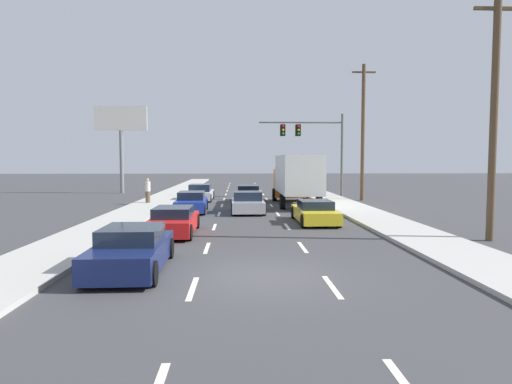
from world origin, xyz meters
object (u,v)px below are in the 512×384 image
Objects in this scene: car_red at (174,221)px; car_blue at (192,203)px; car_silver at (247,203)px; car_yellow at (315,212)px; roadside_billboard at (121,130)px; pedestrian_near_corner at (148,191)px; car_white at (201,193)px; car_black at (248,194)px; utility_pole_near at (494,115)px; box_truck at (296,176)px; car_navy at (132,251)px; utility_pole_mid at (363,131)px; traffic_signal_mast at (308,137)px.

car_blue is at bearing 90.69° from car_red.
car_yellow is at bearing -54.16° from car_silver.
roadside_billboard reaches higher than car_yellow.
roadside_billboard is 13.12m from pedestrian_near_corner.
car_white is 3.89m from car_black.
car_silver is 13.98m from utility_pole_near.
car_white is 8.18m from box_truck.
car_black is 2.62× the size of pedestrian_near_corner.
car_silver is at bearing -6.27° from car_blue.
roadside_billboard reaches higher than car_navy.
pedestrian_near_corner is at bearing 137.19° from utility_pole_near.
car_black is at bearing 105.03° from car_yellow.
box_truck is (6.89, -4.17, 1.43)m from car_white.
car_yellow is at bearing 138.43° from utility_pole_near.
car_navy is 11.59m from car_yellow.
car_black is at bearing -174.55° from utility_pole_mid.
box_truck is 0.96× the size of utility_pole_near.
traffic_signal_mast is at bearing 100.37° from utility_pole_near.
car_white is 1.06× the size of car_silver.
car_yellow is (6.59, -4.86, -0.05)m from car_blue.
box_truck is (3.23, -2.84, 1.44)m from car_black.
car_white reaches higher than car_silver.
car_black is at bearing 76.73° from car_red.
car_red is at bearing 87.32° from car_navy.
pedestrian_near_corner is (-10.13, 9.62, 0.47)m from car_yellow.
car_red is (0.10, -8.05, -0.03)m from car_blue.
traffic_signal_mast reaches higher than car_white.
roadside_billboard reaches higher than traffic_signal_mast.
traffic_signal_mast reaches higher than car_black.
car_red is 0.97× the size of car_black.
car_black is at bearing -38.84° from roadside_billboard.
utility_pole_near is at bearing -67.51° from box_truck.
box_truck is at bearing -41.25° from car_black.
car_navy is 0.53× the size of roadside_billboard.
car_navy is at bearing -109.61° from traffic_signal_mast.
roadside_billboard reaches higher than pedestrian_near_corner.
car_blue is 0.96× the size of car_yellow.
car_navy is at bearing -75.18° from roadside_billboard.
car_blue reaches higher than car_yellow.
car_silver is at bearing -91.61° from car_black.
traffic_signal_mast is 17.71m from roadside_billboard.
car_silver is at bearing -115.89° from traffic_signal_mast.
car_red is 1.03× the size of car_silver.
box_truck is 10.42m from pedestrian_near_corner.
car_white is 1.03× the size of car_navy.
car_navy is at bearing -90.20° from car_white.
car_white is 1.01× the size of car_yellow.
car_white is at bearing -45.10° from roadside_billboard.
car_blue is 0.45× the size of utility_pole_near.
utility_pole_mid is at bearing -22.69° from roadside_billboard.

